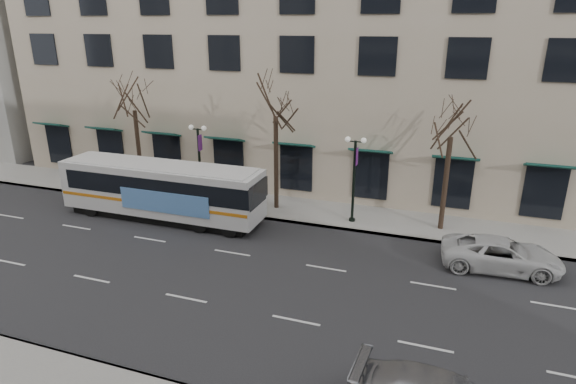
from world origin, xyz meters
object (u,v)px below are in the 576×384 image
at_px(tree_far_mid, 276,100).
at_px(lamp_post_left, 200,160).
at_px(tree_far_right, 453,119).
at_px(city_bus, 163,189).
at_px(white_pickup, 501,254).
at_px(lamp_post_right, 354,176).
at_px(tree_far_left, 133,96).

height_order(tree_far_mid, lamp_post_left, tree_far_mid).
bearing_deg(tree_far_right, lamp_post_left, -177.71).
bearing_deg(city_bus, tree_far_mid, 31.01).
bearing_deg(lamp_post_left, city_bus, -107.12).
bearing_deg(white_pickup, lamp_post_right, 64.35).
bearing_deg(tree_far_left, lamp_post_left, -6.83).
height_order(tree_far_right, city_bus, tree_far_right).
height_order(tree_far_mid, lamp_post_right, tree_far_mid).
xyz_separation_m(lamp_post_right, city_bus, (-10.91, -2.96, -1.09)).
bearing_deg(city_bus, lamp_post_right, 15.09).
xyz_separation_m(tree_far_mid, city_bus, (-5.90, -3.56, -5.05)).
xyz_separation_m(tree_far_mid, tree_far_right, (10.00, -0.00, -0.48)).
height_order(tree_far_right, lamp_post_left, tree_far_right).
distance_m(tree_far_left, lamp_post_right, 15.48).
distance_m(tree_far_mid, lamp_post_left, 6.40).
distance_m(tree_far_left, tree_far_right, 20.00).
bearing_deg(tree_far_mid, lamp_post_right, -6.83).
height_order(city_bus, white_pickup, city_bus).
height_order(tree_far_left, white_pickup, tree_far_left).
relative_size(tree_far_mid, white_pickup, 1.55).
distance_m(tree_far_mid, tree_far_right, 10.01).
bearing_deg(white_pickup, lamp_post_left, 76.19).
distance_m(tree_far_mid, city_bus, 8.55).
xyz_separation_m(lamp_post_right, white_pickup, (7.90, -3.18, -2.18)).
height_order(lamp_post_left, white_pickup, lamp_post_left).
bearing_deg(tree_far_mid, tree_far_left, -180.00).
relative_size(tree_far_mid, tree_far_right, 1.06).
xyz_separation_m(tree_far_right, white_pickup, (2.91, -3.78, -5.65)).
distance_m(tree_far_left, city_bus, 7.28).
relative_size(lamp_post_right, city_bus, 0.42).
relative_size(tree_far_right, lamp_post_right, 1.55).
height_order(lamp_post_left, lamp_post_right, same).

